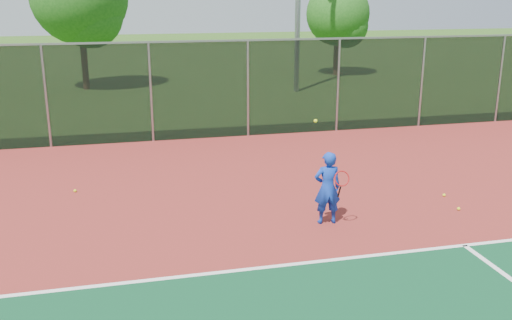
# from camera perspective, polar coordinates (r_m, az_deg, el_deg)

# --- Properties ---
(court_apron) EXTENTS (30.00, 20.00, 0.02)m
(court_apron) POSITION_cam_1_polar(r_m,az_deg,el_deg) (9.38, 12.98, -12.13)
(court_apron) COLOR maroon
(court_apron) RESTS_ON ground
(fence_back) EXTENTS (30.00, 0.06, 3.03)m
(fence_back) POSITION_cam_1_polar(r_m,az_deg,el_deg) (17.97, -0.82, 7.26)
(fence_back) COLOR black
(fence_back) RESTS_ON court_apron
(tennis_player) EXTENTS (0.59, 0.61, 2.10)m
(tennis_player) POSITION_cam_1_polar(r_m,az_deg,el_deg) (11.24, 7.16, -2.77)
(tennis_player) COLOR #1237AC
(tennis_player) RESTS_ON court_apron
(practice_ball_0) EXTENTS (0.07, 0.07, 0.07)m
(practice_ball_0) POSITION_cam_1_polar(r_m,az_deg,el_deg) (12.76, 19.61, -4.62)
(practice_ball_0) COLOR yellow
(practice_ball_0) RESTS_ON court_apron
(practice_ball_2) EXTENTS (0.07, 0.07, 0.07)m
(practice_ball_2) POSITION_cam_1_polar(r_m,az_deg,el_deg) (13.49, 18.30, -3.35)
(practice_ball_2) COLOR yellow
(practice_ball_2) RESTS_ON court_apron
(practice_ball_3) EXTENTS (0.07, 0.07, 0.07)m
(practice_ball_3) POSITION_cam_1_polar(r_m,az_deg,el_deg) (13.73, -17.64, -2.95)
(practice_ball_3) COLOR yellow
(practice_ball_3) RESTS_ON court_apron
(tree_back_left) EXTENTS (4.42, 4.42, 6.49)m
(tree_back_left) POSITION_cam_1_polar(r_m,az_deg,el_deg) (28.03, -17.06, 15.01)
(tree_back_left) COLOR #382614
(tree_back_left) RESTS_ON ground
(tree_back_mid) EXTENTS (3.42, 3.42, 5.02)m
(tree_back_mid) POSITION_cam_1_polar(r_m,az_deg,el_deg) (32.10, 8.40, 13.98)
(tree_back_mid) COLOR #382614
(tree_back_mid) RESTS_ON ground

